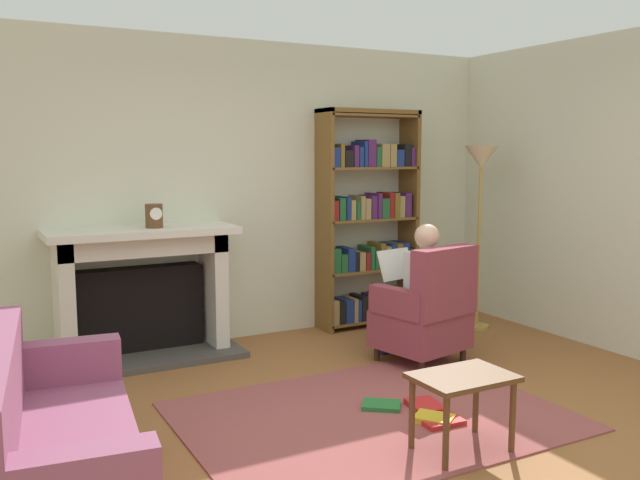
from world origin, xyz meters
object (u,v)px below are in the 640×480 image
fireplace (142,289)px  side_table (463,387)px  mantel_clock (154,216)px  bookshelf (369,225)px  armchair_reading (427,312)px  sofa_floral (46,453)px  seated_reader (416,286)px  floor_lamp (481,174)px

fireplace → side_table: 2.92m
mantel_clock → bookshelf: (2.14, 0.14, -0.19)m
armchair_reading → side_table: armchair_reading is taller
mantel_clock → sofa_floral: 2.62m
side_table → bookshelf: bearing=68.3°
mantel_clock → side_table: 2.89m
fireplace → armchair_reading: size_ratio=1.60×
fireplace → side_table: size_ratio=2.76×
seated_reader → floor_lamp: (1.14, 0.55, 0.88)m
mantel_clock → floor_lamp: floor_lamp is taller
fireplace → sofa_floral: fireplace is taller
seated_reader → mantel_clock: bearing=-41.4°
bookshelf → side_table: bookshelf is taller
fireplace → floor_lamp: size_ratio=0.88×
floor_lamp → bookshelf: bearing=144.5°
bookshelf → floor_lamp: (0.86, -0.62, 0.50)m
mantel_clock → sofa_floral: mantel_clock is taller
seated_reader → armchair_reading: bearing=90.0°
side_table → floor_lamp: 3.06m
armchair_reading → seated_reader: size_ratio=0.85×
sofa_floral → side_table: bearing=-92.6°
bookshelf → armchair_reading: size_ratio=2.17×
sofa_floral → bookshelf: bearing=-47.5°
bookshelf → armchair_reading: bookshelf is taller
fireplace → mantel_clock: bearing=-47.5°
mantel_clock → bookshelf: size_ratio=0.09×
seated_reader → sofa_floral: size_ratio=0.64×
mantel_clock → side_table: mantel_clock is taller
armchair_reading → sofa_floral: (-3.00, -1.07, -0.10)m
sofa_floral → armchair_reading: bearing=-63.7°
seated_reader → floor_lamp: 1.54m
floor_lamp → armchair_reading: bearing=-149.2°
armchair_reading → side_table: 1.65m
seated_reader → side_table: size_ratio=2.04×
mantel_clock → sofa_floral: bearing=-116.6°
fireplace → floor_lamp: 3.28m
seated_reader → sofa_floral: seated_reader is taller
sofa_floral → floor_lamp: (4.11, 1.73, 1.18)m
bookshelf → sofa_floral: bearing=-144.2°
sofa_floral → floor_lamp: bearing=-60.5°
mantel_clock → seated_reader: size_ratio=0.17×
mantel_clock → seated_reader: mantel_clock is taller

